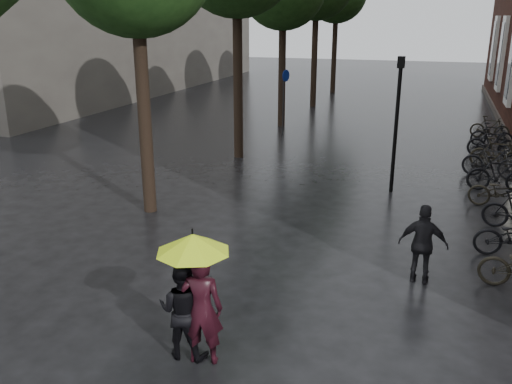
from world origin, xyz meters
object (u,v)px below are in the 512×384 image
at_px(parked_bicycles, 501,174).
at_px(lamp_post, 397,112).
at_px(person_black, 183,309).
at_px(pedestrian_walking, 423,244).
at_px(person_burgundy, 201,309).

bearing_deg(parked_bicycles, lamp_post, -158.34).
relative_size(person_black, lamp_post, 0.40).
bearing_deg(lamp_post, pedestrian_walking, -79.33).
height_order(person_black, parked_bicycles, person_black).
distance_m(pedestrian_walking, lamp_post, 5.80).
relative_size(person_burgundy, lamp_post, 0.45).
height_order(person_black, pedestrian_walking, pedestrian_walking).
bearing_deg(pedestrian_walking, lamp_post, -76.57).
bearing_deg(person_black, person_burgundy, 166.54).
distance_m(person_burgundy, parked_bicycles, 11.29).
relative_size(parked_bicycles, lamp_post, 3.85).
xyz_separation_m(person_burgundy, lamp_post, (1.84, 9.06, 1.44)).
bearing_deg(person_black, pedestrian_walking, -137.38).
xyz_separation_m(parked_bicycles, lamp_post, (-2.94, -1.17, 1.81)).
height_order(parked_bicycles, lamp_post, lamp_post).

